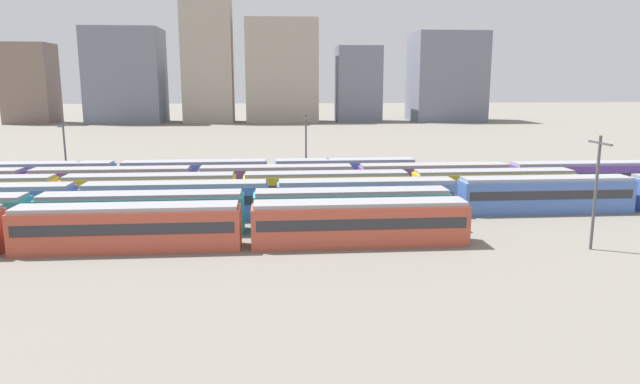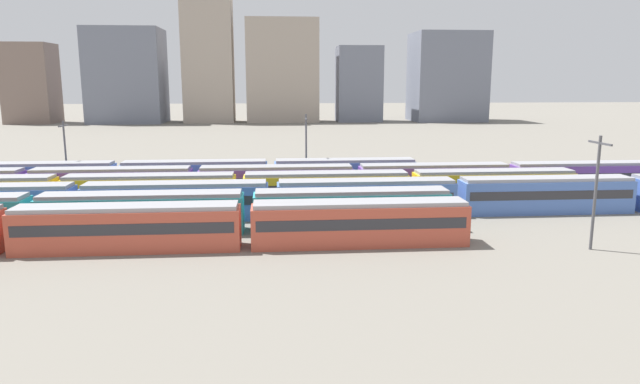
# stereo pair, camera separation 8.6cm
# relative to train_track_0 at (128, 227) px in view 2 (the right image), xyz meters

# --- Properties ---
(ground_plane) EXTENTS (600.00, 600.00, 0.00)m
(ground_plane) POSITION_rel_train_track_0_xyz_m (-12.88, 13.00, -1.90)
(ground_plane) COLOR slate
(train_track_0) EXTENTS (55.80, 3.06, 3.75)m
(train_track_0) POSITION_rel_train_track_0_xyz_m (0.00, 0.00, 0.00)
(train_track_0) COLOR #BC4C38
(train_track_0) RESTS_ON ground_plane
(train_track_1) EXTENTS (55.80, 3.06, 3.75)m
(train_track_1) POSITION_rel_train_track_0_xyz_m (0.02, 5.20, 0.00)
(train_track_1) COLOR teal
(train_track_1) RESTS_ON ground_plane
(train_track_2) EXTENTS (112.50, 3.06, 3.75)m
(train_track_2) POSITION_rel_train_track_0_xyz_m (30.58, 10.40, 0.00)
(train_track_2) COLOR #4C70BC
(train_track_2) RESTS_ON ground_plane
(train_track_3) EXTENTS (74.70, 3.06, 3.75)m
(train_track_3) POSITION_rel_train_track_0_xyz_m (8.11, 15.60, 0.00)
(train_track_3) COLOR yellow
(train_track_3) RESTS_ON ground_plane
(train_track_4) EXTENTS (93.60, 3.06, 3.75)m
(train_track_4) POSITION_rel_train_track_0_xyz_m (12.17, 20.80, 0.00)
(train_track_4) COLOR #6B429E
(train_track_4) RESTS_ON ground_plane
(train_track_5) EXTENTS (55.80, 3.06, 3.75)m
(train_track_5) POSITION_rel_train_track_0_xyz_m (2.04, 26.00, 0.00)
(train_track_5) COLOR #4C70BC
(train_track_5) RESTS_ON ground_plane
(catenary_pole_0) EXTENTS (0.24, 3.20, 9.31)m
(catenary_pole_0) POSITION_rel_train_track_0_xyz_m (37.51, -2.93, 3.29)
(catenary_pole_0) COLOR #4C4C51
(catenary_pole_0) RESTS_ON ground_plane
(catenary_pole_1) EXTENTS (0.24, 3.20, 9.30)m
(catenary_pole_1) POSITION_rel_train_track_0_xyz_m (16.16, 29.04, 3.28)
(catenary_pole_1) COLOR #4C4C51
(catenary_pole_1) RESTS_ON ground_plane
(catenary_pole_3) EXTENTS (0.24, 3.20, 8.59)m
(catenary_pole_3) POSITION_rel_train_track_0_xyz_m (-14.49, 28.83, 2.92)
(catenary_pole_3) COLOR #4C4C51
(catenary_pole_3) RESTS_ON ground_plane
(distant_building_0) EXTENTS (14.57, 13.15, 25.46)m
(distant_building_0) POSITION_rel_train_track_0_xyz_m (-65.59, 149.26, 10.83)
(distant_building_0) COLOR #7A665B
(distant_building_0) RESTS_ON ground_plane
(distant_building_1) EXTENTS (23.50, 18.50, 30.29)m
(distant_building_1) POSITION_rel_train_track_0_xyz_m (-35.24, 149.26, 13.24)
(distant_building_1) COLOR slate
(distant_building_1) RESTS_ON ground_plane
(distant_building_2) EXTENTS (16.11, 12.23, 45.52)m
(distant_building_2) POSITION_rel_train_track_0_xyz_m (-8.77, 149.26, 20.86)
(distant_building_2) COLOR #A89989
(distant_building_2) RESTS_ON ground_plane
(distant_building_3) EXTENTS (23.72, 12.48, 33.65)m
(distant_building_3) POSITION_rel_train_track_0_xyz_m (15.48, 149.26, 14.92)
(distant_building_3) COLOR #A89989
(distant_building_3) RESTS_ON ground_plane
(distant_building_4) EXTENTS (14.78, 12.46, 24.95)m
(distant_building_4) POSITION_rel_train_track_0_xyz_m (41.17, 149.26, 10.57)
(distant_building_4) COLOR slate
(distant_building_4) RESTS_ON ground_plane
(distant_building_5) EXTENTS (23.65, 19.45, 29.63)m
(distant_building_5) POSITION_rel_train_track_0_xyz_m (71.57, 149.26, 12.91)
(distant_building_5) COLOR slate
(distant_building_5) RESTS_ON ground_plane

